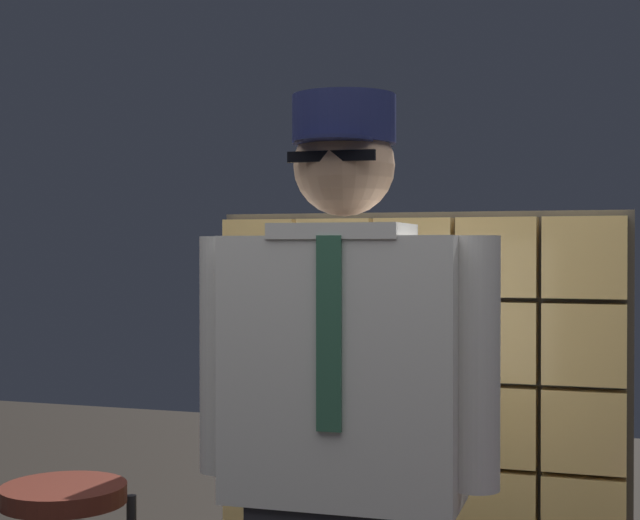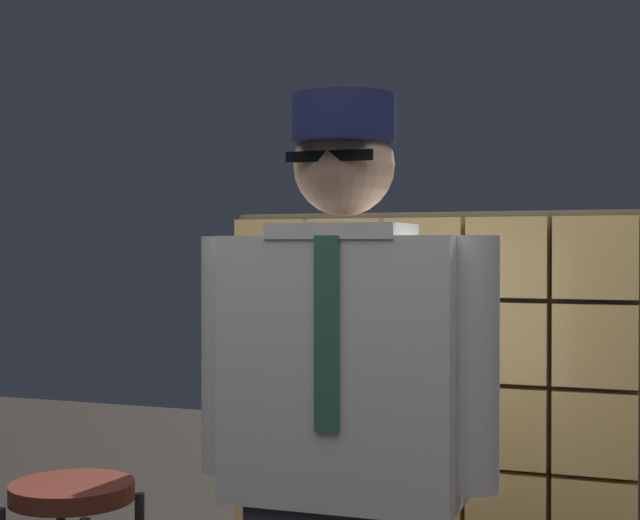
# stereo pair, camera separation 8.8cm
# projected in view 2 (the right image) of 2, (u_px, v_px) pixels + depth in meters

# --- Properties ---
(glass_block_wall) EXTENTS (1.32, 0.10, 1.58)m
(glass_block_wall) POSITION_uv_depth(u_px,v_px,m) (425.00, 462.00, 3.02)
(glass_block_wall) COLOR #F2C672
(glass_block_wall) RESTS_ON ground
(standing_person) EXTENTS (0.71, 0.30, 1.80)m
(standing_person) POSITION_uv_depth(u_px,v_px,m) (344.00, 470.00, 2.20)
(standing_person) COLOR #28282D
(standing_person) RESTS_ON ground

